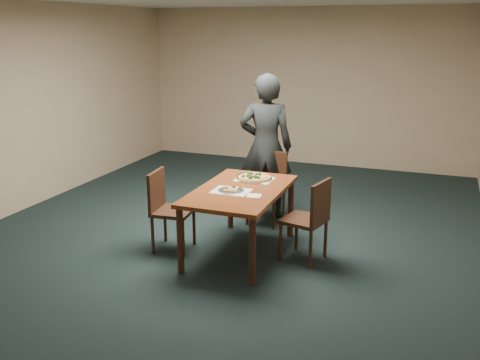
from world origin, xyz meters
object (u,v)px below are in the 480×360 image
(chair_left, at_px, (166,205))
(slice_plate_far, at_px, (249,175))
(pizza_pan, at_px, (254,177))
(chair_far, at_px, (268,183))
(slice_plate_near, at_px, (231,190))
(diner, at_px, (266,147))
(dining_table, at_px, (240,197))
(chair_right, at_px, (311,216))

(chair_left, distance_m, slice_plate_far, 1.05)
(pizza_pan, relative_size, slice_plate_far, 1.47)
(chair_far, relative_size, slice_plate_near, 3.25)
(diner, height_order, slice_plate_far, diner)
(chair_far, relative_size, pizza_pan, 2.22)
(slice_plate_near, bearing_deg, dining_table, 61.20)
(slice_plate_far, bearing_deg, chair_left, -136.34)
(pizza_pan, height_order, slice_plate_far, pizza_pan)
(pizza_pan, xyz_separation_m, slice_plate_far, (-0.10, 0.12, -0.01))
(chair_far, height_order, chair_left, same)
(chair_left, bearing_deg, slice_plate_near, -91.13)
(dining_table, height_order, chair_right, chair_right)
(dining_table, bearing_deg, pizza_pan, 87.10)
(dining_table, relative_size, slice_plate_far, 5.36)
(dining_table, height_order, diner, diner)
(chair_right, bearing_deg, slice_plate_near, -64.76)
(chair_far, bearing_deg, slice_plate_far, -91.35)
(chair_right, xyz_separation_m, pizza_pan, (-0.76, 0.35, 0.26))
(chair_left, height_order, slice_plate_near, chair_left)
(dining_table, height_order, chair_left, chair_left)
(chair_right, distance_m, slice_plate_far, 1.01)
(dining_table, height_order, pizza_pan, pizza_pan)
(diner, bearing_deg, slice_plate_near, 78.48)
(pizza_pan, relative_size, slice_plate_near, 1.47)
(dining_table, distance_m, chair_right, 0.79)
(chair_right, relative_size, slice_plate_near, 3.25)
(dining_table, bearing_deg, chair_far, 91.51)
(dining_table, xyz_separation_m, chair_right, (0.78, 0.06, -0.14))
(chair_right, bearing_deg, pizza_pan, -101.03)
(chair_right, bearing_deg, slice_plate_far, -104.88)
(pizza_pan, bearing_deg, dining_table, -92.90)
(dining_table, distance_m, slice_plate_near, 0.16)
(diner, distance_m, slice_plate_far, 0.77)
(diner, height_order, slice_plate_near, diner)
(chair_right, distance_m, slice_plate_near, 0.89)
(chair_right, height_order, pizza_pan, chair_right)
(dining_table, bearing_deg, chair_left, -168.11)
(dining_table, bearing_deg, chair_right, 4.72)
(dining_table, distance_m, pizza_pan, 0.43)
(diner, bearing_deg, chair_far, 104.78)
(dining_table, relative_size, chair_right, 1.65)
(chair_right, height_order, slice_plate_near, chair_right)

